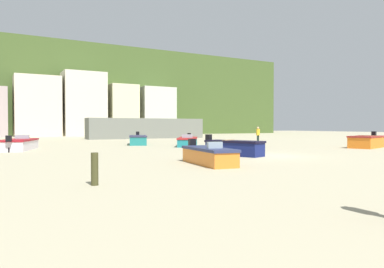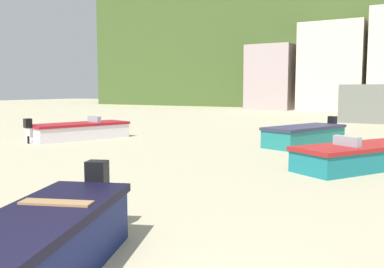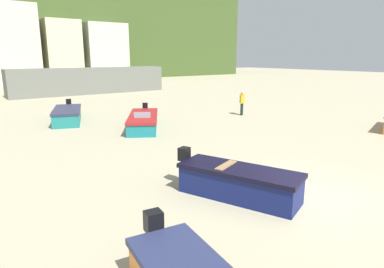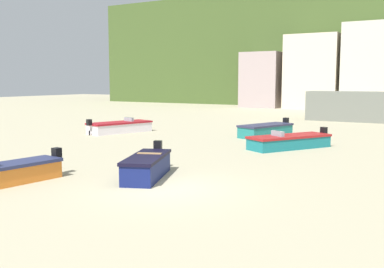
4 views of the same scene
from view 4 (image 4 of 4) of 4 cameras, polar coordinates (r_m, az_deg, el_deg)
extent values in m
plane|color=tan|center=(15.45, -3.53, -6.96)|extent=(160.00, 160.00, 0.00)
cube|color=#A89493|center=(63.76, 9.29, 6.83)|extent=(5.34, 6.22, 7.57)
cube|color=beige|center=(61.18, 15.30, 7.64)|extent=(6.82, 5.25, 9.61)
cube|color=beige|center=(59.70, 22.14, 7.94)|extent=(6.83, 5.18, 10.71)
cube|color=orange|center=(17.34, -22.34, -4.89)|extent=(1.60, 3.80, 0.63)
cube|color=navy|center=(17.27, -22.40, -3.68)|extent=(1.69, 3.91, 0.12)
cube|color=black|center=(18.31, -16.93, -2.32)|extent=(0.35, 0.32, 0.40)
cylinder|color=black|center=(18.43, -16.85, -4.50)|extent=(0.11, 0.11, 0.31)
cube|color=#1E7774|center=(29.75, 9.39, 0.32)|extent=(2.66, 4.14, 0.72)
cube|color=#2E2E4B|center=(29.70, 9.41, 1.12)|extent=(2.77, 4.26, 0.12)
cube|color=black|center=(31.33, 11.92, 1.69)|extent=(0.40, 0.37, 0.40)
cylinder|color=black|center=(31.41, 11.88, 0.28)|extent=(0.13, 0.13, 0.36)
cube|color=navy|center=(17.05, -5.79, -4.39)|extent=(2.25, 3.51, 0.75)
cube|color=black|center=(16.97, -5.81, -2.95)|extent=(2.36, 3.63, 0.12)
cube|color=black|center=(18.71, -4.39, -1.47)|extent=(0.40, 0.38, 0.40)
cylinder|color=black|center=(18.85, -4.37, -3.88)|extent=(0.13, 0.13, 0.37)
cube|color=#957148|center=(17.36, -5.47, -2.56)|extent=(0.97, 0.57, 0.08)
cube|color=white|center=(32.21, -9.22, 0.76)|extent=(2.88, 4.80, 0.65)
cube|color=maroon|center=(32.17, -9.23, 1.44)|extent=(2.99, 4.92, 0.12)
cube|color=black|center=(30.89, -13.03, 1.47)|extent=(0.39, 0.36, 0.40)
cylinder|color=black|center=(30.97, -12.99, 0.13)|extent=(0.13, 0.13, 0.33)
cube|color=#8C9EA8|center=(32.59, -8.07, 1.89)|extent=(0.97, 0.48, 0.28)
cube|color=#19737C|center=(24.94, 12.34, -1.12)|extent=(3.69, 4.81, 0.61)
cube|color=maroon|center=(24.89, 12.36, -0.29)|extent=(3.81, 4.94, 0.12)
cube|color=black|center=(26.61, 16.50, 0.43)|extent=(0.42, 0.40, 0.40)
cylinder|color=black|center=(26.70, 16.45, -1.05)|extent=(0.14, 0.14, 0.30)
cube|color=#8C9EA8|center=(24.33, 10.90, 0.06)|extent=(0.85, 0.62, 0.28)
camera|label=1|loc=(22.20, -68.06, -2.58)|focal=33.70mm
camera|label=2|loc=(11.80, 0.38, 0.28)|focal=39.46mm
camera|label=3|loc=(17.64, -36.00, 6.24)|focal=31.29mm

